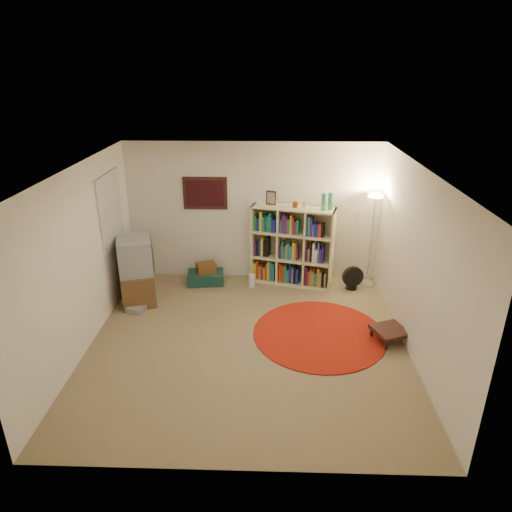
{
  "coord_description": "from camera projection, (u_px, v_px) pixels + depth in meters",
  "views": [
    {
      "loc": [
        0.3,
        -5.56,
        3.71
      ],
      "look_at": [
        0.1,
        0.6,
        1.1
      ],
      "focal_mm": 32.0,
      "sensor_mm": 36.0,
      "label": 1
    }
  ],
  "objects": [
    {
      "name": "side_table",
      "position": [
        390.0,
        331.0,
        6.54
      ],
      "size": [
        0.57,
        0.57,
        0.2
      ],
      "rotation": [
        0.0,
        0.0,
        0.38
      ],
      "color": "black",
      "rests_on": "ground"
    },
    {
      "name": "bookshelf",
      "position": [
        291.0,
        247.0,
        8.11
      ],
      "size": [
        1.5,
        0.78,
        1.73
      ],
      "rotation": [
        0.0,
        0.0,
        -0.27
      ],
      "color": "beige",
      "rests_on": "ground"
    },
    {
      "name": "floor_lamp",
      "position": [
        374.0,
        209.0,
        7.76
      ],
      "size": [
        0.35,
        0.35,
        1.71
      ],
      "rotation": [
        0.0,
        0.0,
        0.06
      ],
      "color": "white",
      "rests_on": "ground"
    },
    {
      "name": "floor_fan",
      "position": [
        353.0,
        278.0,
        8.05
      ],
      "size": [
        0.38,
        0.24,
        0.43
      ],
      "rotation": [
        0.0,
        0.0,
        0.21
      ],
      "color": "black",
      "rests_on": "ground"
    },
    {
      "name": "wicker_basket",
      "position": [
        206.0,
        268.0,
        8.24
      ],
      "size": [
        0.39,
        0.34,
        0.19
      ],
      "rotation": [
        0.0,
        0.0,
        0.38
      ],
      "color": "brown",
      "rests_on": "suitcase"
    },
    {
      "name": "red_rug",
      "position": [
        319.0,
        334.0,
        6.77
      ],
      "size": [
        1.96,
        1.96,
        0.02
      ],
      "color": "#98180B",
      "rests_on": "ground"
    },
    {
      "name": "room",
      "position": [
        243.0,
        261.0,
        6.13
      ],
      "size": [
        4.54,
        4.54,
        2.54
      ],
      "color": "#8B7751",
      "rests_on": "ground"
    },
    {
      "name": "tv_stand",
      "position": [
        137.0,
        271.0,
        7.55
      ],
      "size": [
        0.74,
        0.89,
        1.11
      ],
      "rotation": [
        0.0,
        0.0,
        0.31
      ],
      "color": "brown",
      "rests_on": "ground"
    },
    {
      "name": "dvd_box",
      "position": [
        136.0,
        309.0,
        7.38
      ],
      "size": [
        0.32,
        0.29,
        0.09
      ],
      "rotation": [
        0.0,
        0.0,
        -0.27
      ],
      "color": "#98989C",
      "rests_on": "ground"
    },
    {
      "name": "suitcase",
      "position": [
        206.0,
        277.0,
        8.32
      ],
      "size": [
        0.69,
        0.49,
        0.21
      ],
      "rotation": [
        0.0,
        0.0,
        0.12
      ],
      "color": "#153A33",
      "rests_on": "ground"
    },
    {
      "name": "paper_towel",
      "position": [
        252.0,
        281.0,
        8.16
      ],
      "size": [
        0.12,
        0.12,
        0.24
      ],
      "rotation": [
        0.0,
        0.0,
        -0.05
      ],
      "color": "white",
      "rests_on": "ground"
    }
  ]
}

